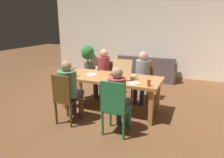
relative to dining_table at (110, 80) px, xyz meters
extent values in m
plane|color=brown|center=(0.00, 0.00, -0.67)|extent=(20.00, 20.00, 0.00)
cube|color=white|center=(0.00, 3.34, 0.81)|extent=(7.39, 0.12, 2.95)
cube|color=#B37540|center=(0.00, 0.00, 0.05)|extent=(2.12, 0.88, 0.05)
cube|color=#B47D44|center=(-0.96, -0.34, -0.32)|extent=(0.08, 0.08, 0.69)
cube|color=#B47D44|center=(0.96, -0.34, -0.32)|extent=(0.08, 0.08, 0.69)
cube|color=#B47D44|center=(-0.96, 0.34, -0.32)|extent=(0.08, 0.08, 0.69)
cube|color=#B47D44|center=(0.96, 0.34, -0.32)|extent=(0.08, 0.08, 0.69)
cylinder|color=brown|center=(-0.31, 0.58, -0.45)|extent=(0.04, 0.04, 0.44)
cylinder|color=brown|center=(-0.70, 0.58, -0.45)|extent=(0.04, 0.04, 0.44)
cylinder|color=brown|center=(-0.31, 0.96, -0.45)|extent=(0.04, 0.04, 0.44)
cylinder|color=brown|center=(-0.70, 0.96, -0.45)|extent=(0.04, 0.04, 0.44)
cube|color=brown|center=(-0.50, 0.77, -0.22)|extent=(0.44, 0.44, 0.02)
cube|color=brown|center=(-0.50, 0.97, 0.00)|extent=(0.42, 0.03, 0.40)
cylinder|color=#323137|center=(-0.43, 0.46, -0.44)|extent=(0.10, 0.10, 0.46)
cylinder|color=#323137|center=(-0.57, 0.46, -0.44)|extent=(0.10, 0.10, 0.46)
cube|color=#323137|center=(-0.50, 0.61, -0.16)|extent=(0.26, 0.33, 0.11)
cylinder|color=#A63841|center=(-0.50, 0.77, 0.09)|extent=(0.29, 0.29, 0.50)
sphere|color=tan|center=(-0.50, 0.77, 0.43)|extent=(0.20, 0.20, 0.20)
cylinder|color=brown|center=(0.67, 0.60, -0.45)|extent=(0.05, 0.05, 0.44)
cylinder|color=brown|center=(0.30, 0.60, -0.45)|extent=(0.05, 0.05, 0.44)
cylinder|color=brown|center=(0.67, 0.98, -0.45)|extent=(0.05, 0.05, 0.44)
cylinder|color=brown|center=(0.30, 0.98, -0.45)|extent=(0.05, 0.05, 0.44)
cube|color=brown|center=(0.49, 0.79, -0.22)|extent=(0.44, 0.44, 0.02)
cube|color=brown|center=(0.49, 0.99, 0.05)|extent=(0.42, 0.03, 0.51)
cylinder|color=#2B334C|center=(0.57, 0.52, -0.44)|extent=(0.10, 0.10, 0.46)
cylinder|color=#2B334C|center=(0.41, 0.52, -0.44)|extent=(0.10, 0.10, 0.46)
cube|color=#2B334C|center=(0.49, 0.65, -0.16)|extent=(0.29, 0.29, 0.11)
cylinder|color=gray|center=(0.49, 0.79, 0.09)|extent=(0.32, 0.32, 0.48)
sphere|color=tan|center=(0.49, 0.79, 0.42)|extent=(0.21, 0.21, 0.21)
cylinder|color=#563C18|center=(-0.67, -0.64, -0.45)|extent=(0.04, 0.04, 0.44)
cylinder|color=#563C18|center=(-0.34, -0.64, -0.45)|extent=(0.04, 0.04, 0.44)
cylinder|color=#563C18|center=(-0.67, -0.99, -0.45)|extent=(0.04, 0.04, 0.44)
cylinder|color=#563C18|center=(-0.34, -0.99, -0.45)|extent=(0.04, 0.04, 0.44)
cube|color=#563C18|center=(-0.50, -0.82, -0.22)|extent=(0.38, 0.42, 0.02)
cube|color=#563C18|center=(-0.50, -1.01, 0.04)|extent=(0.36, 0.03, 0.50)
cylinder|color=#423D49|center=(-0.59, -0.51, -0.44)|extent=(0.10, 0.10, 0.46)
cylinder|color=#423D49|center=(-0.42, -0.51, -0.44)|extent=(0.10, 0.10, 0.46)
cube|color=#423D49|center=(-0.50, -0.66, -0.16)|extent=(0.31, 0.32, 0.11)
cylinder|color=#507E5C|center=(-0.50, -0.82, 0.09)|extent=(0.35, 0.35, 0.49)
sphere|color=#A37B58|center=(-0.50, -0.82, 0.43)|extent=(0.20, 0.20, 0.20)
cylinder|color=#247042|center=(0.30, -0.67, -0.45)|extent=(0.04, 0.04, 0.44)
cylinder|color=#247042|center=(0.67, -0.67, -0.45)|extent=(0.04, 0.04, 0.44)
cylinder|color=#247042|center=(0.30, -1.01, -0.45)|extent=(0.04, 0.04, 0.44)
cylinder|color=#247042|center=(0.67, -1.01, -0.45)|extent=(0.04, 0.04, 0.44)
cube|color=#247042|center=(0.49, -0.84, -0.22)|extent=(0.43, 0.39, 0.02)
cube|color=#247042|center=(0.49, -1.02, 0.05)|extent=(0.41, 0.03, 0.50)
cylinder|color=#3C4243|center=(0.41, -0.53, -0.44)|extent=(0.10, 0.10, 0.46)
cylinder|color=#3C4243|center=(0.56, -0.53, -0.44)|extent=(0.10, 0.10, 0.46)
cube|color=#3C4243|center=(0.49, -0.68, -0.16)|extent=(0.27, 0.32, 0.11)
cylinder|color=#A34046|center=(0.49, -0.84, 0.08)|extent=(0.30, 0.30, 0.47)
sphere|color=#A67F60|center=(0.49, -0.84, 0.40)|extent=(0.19, 0.19, 0.19)
cube|color=tan|center=(0.30, 0.14, 0.09)|extent=(0.40, 0.40, 0.02)
cylinder|color=#D88849|center=(0.30, 0.14, 0.11)|extent=(0.35, 0.35, 0.01)
cube|color=tan|center=(0.30, -0.11, 0.29)|extent=(0.40, 0.12, 0.38)
cylinder|color=white|center=(0.60, -0.27, 0.08)|extent=(0.21, 0.21, 0.01)
cone|color=#C08344|center=(0.60, -0.27, 0.10)|extent=(0.10, 0.10, 0.02)
cylinder|color=white|center=(-0.44, -0.01, 0.08)|extent=(0.24, 0.24, 0.01)
cylinder|color=#B85228|center=(0.89, -0.32, 0.14)|extent=(0.06, 0.06, 0.12)
cylinder|color=#E1C660|center=(0.08, -0.20, 0.15)|extent=(0.07, 0.07, 0.15)
cylinder|color=#E3C265|center=(-0.68, -0.27, 0.14)|extent=(0.08, 0.08, 0.12)
cylinder|color=silver|center=(-0.49, 0.35, 0.13)|extent=(0.06, 0.06, 0.11)
cube|color=#564849|center=(0.14, 2.77, -0.46)|extent=(1.82, 0.79, 0.41)
cube|color=#564849|center=(0.14, 2.46, -0.07)|extent=(1.82, 0.16, 0.38)
cube|color=#564849|center=(-0.67, 2.77, -0.17)|extent=(0.20, 0.75, 0.18)
cube|color=#564849|center=(0.95, 2.77, -0.17)|extent=(0.20, 0.75, 0.18)
cylinder|color=#4D5D5F|center=(-2.23, 2.98, -0.50)|extent=(0.29, 0.29, 0.33)
cylinder|color=brown|center=(-2.23, 2.98, -0.25)|extent=(0.05, 0.05, 0.18)
ellipsoid|color=#317838|center=(-2.23, 2.98, 0.04)|extent=(0.49, 0.49, 0.54)
camera|label=1|loc=(1.67, -3.81, 1.22)|focal=33.05mm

